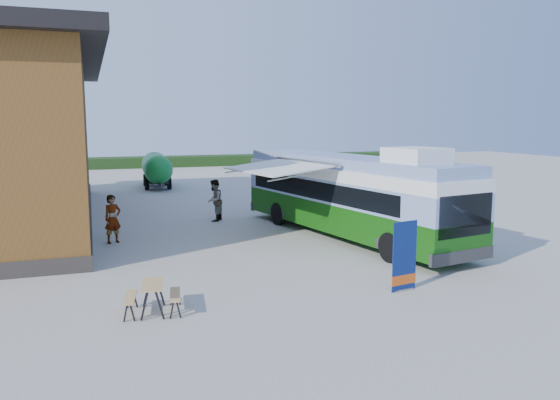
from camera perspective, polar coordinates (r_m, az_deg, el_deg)
name	(u,v)px	position (r m, az deg, el deg)	size (l,w,h in m)	color
ground	(293,255)	(18.68, 1.38, -5.73)	(100.00, 100.00, 0.00)	#BCB7AD
hedge	(237,160)	(56.95, -4.55, 4.20)	(40.00, 3.00, 1.00)	#264419
bus	(348,193)	(21.37, 7.13, 0.75)	(4.58, 12.14, 3.65)	#176110
awning	(281,170)	(20.68, 0.14, 3.11)	(3.37, 4.68, 0.53)	white
banner	(404,262)	(15.00, 12.85, -6.38)	(0.82, 0.28, 1.89)	navy
picnic_table	(153,291)	(13.38, -13.16, -9.24)	(1.42, 1.30, 0.72)	tan
person_a	(113,219)	(21.18, -17.08, -1.91)	(0.66, 0.43, 1.82)	#999999
person_b	(214,200)	(24.86, -6.87, -0.04)	(0.92, 0.72, 1.90)	#999999
slurry_tanker	(157,168)	(38.12, -12.78, 3.29)	(2.09, 6.31, 2.33)	#177E2E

